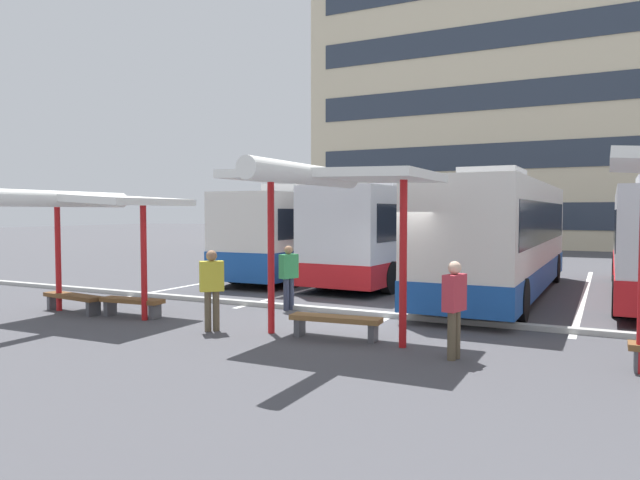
# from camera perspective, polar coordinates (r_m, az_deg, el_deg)

# --- Properties ---
(ground_plane) EXTENTS (160.00, 160.00, 0.00)m
(ground_plane) POSITION_cam_1_polar(r_m,az_deg,el_deg) (13.72, 6.54, -7.72)
(ground_plane) COLOR #47474C
(terminal_building) EXTENTS (32.47, 10.83, 22.85)m
(terminal_building) POSITION_cam_1_polar(r_m,az_deg,el_deg) (46.40, 20.98, 12.02)
(terminal_building) COLOR beige
(terminal_building) RESTS_ON ground
(coach_bus_0) EXTENTS (2.72, 10.19, 3.51)m
(coach_bus_0) POSITION_cam_1_polar(r_m,az_deg,el_deg) (22.66, -1.09, 0.53)
(coach_bus_0) COLOR silver
(coach_bus_0) RESTS_ON ground
(coach_bus_1) EXTENTS (3.11, 10.66, 3.64)m
(coach_bus_1) POSITION_cam_1_polar(r_m,az_deg,el_deg) (21.40, 7.78, 0.63)
(coach_bus_1) COLOR silver
(coach_bus_1) RESTS_ON ground
(coach_bus_2) EXTENTS (2.71, 11.52, 3.68)m
(coach_bus_2) POSITION_cam_1_polar(r_m,az_deg,el_deg) (18.07, 17.42, 0.19)
(coach_bus_2) COLOR silver
(coach_bus_2) RESTS_ON ground
(lane_stripe_0) EXTENTS (0.16, 14.00, 0.01)m
(lane_stripe_0) POSITION_cam_1_polar(r_m,az_deg,el_deg) (23.18, -6.66, -3.39)
(lane_stripe_0) COLOR white
(lane_stripe_0) RESTS_ON ground
(lane_stripe_1) EXTENTS (0.16, 14.00, 0.01)m
(lane_stripe_1) POSITION_cam_1_polar(r_m,az_deg,el_deg) (21.27, 2.44, -3.94)
(lane_stripe_1) COLOR white
(lane_stripe_1) RESTS_ON ground
(lane_stripe_2) EXTENTS (0.16, 14.00, 0.01)m
(lane_stripe_2) POSITION_cam_1_polar(r_m,az_deg,el_deg) (19.98, 13.04, -4.44)
(lane_stripe_2) COLOR white
(lane_stripe_2) RESTS_ON ground
(lane_stripe_3) EXTENTS (0.16, 14.00, 0.01)m
(lane_stripe_3) POSITION_cam_1_polar(r_m,az_deg,el_deg) (19.46, 24.65, -4.82)
(lane_stripe_3) COLOR white
(lane_stripe_3) RESTS_ON ground
(waiting_shelter_0) EXTENTS (3.85, 4.36, 3.00)m
(waiting_shelter_0) POSITION_cam_1_polar(r_m,az_deg,el_deg) (14.70, -21.79, 3.54)
(waiting_shelter_0) COLOR red
(waiting_shelter_0) RESTS_ON ground
(bench_0) EXTENTS (1.97, 0.66, 0.45)m
(bench_0) POSITION_cam_1_polar(r_m,az_deg,el_deg) (15.69, -23.17, -5.34)
(bench_0) COLOR brown
(bench_0) RESTS_ON ground
(bench_1) EXTENTS (1.64, 0.56, 0.45)m
(bench_1) POSITION_cam_1_polar(r_m,az_deg,el_deg) (14.49, -18.03, -5.94)
(bench_1) COLOR brown
(bench_1) RESTS_ON ground
(waiting_shelter_1) EXTENTS (3.83, 4.27, 3.34)m
(waiting_shelter_1) POSITION_cam_1_polar(r_m,az_deg,el_deg) (10.98, 0.77, 5.86)
(waiting_shelter_1) COLOR red
(waiting_shelter_1) RESTS_ON ground
(bench_2) EXTENTS (1.87, 0.59, 0.45)m
(bench_2) POSITION_cam_1_polar(r_m,az_deg,el_deg) (11.49, 1.54, -8.05)
(bench_2) COLOR brown
(bench_2) RESTS_ON ground
(platform_kerb) EXTENTS (44.00, 0.24, 0.12)m
(platform_kerb) POSITION_cam_1_polar(r_m,az_deg,el_deg) (13.87, 6.79, -7.36)
(platform_kerb) COLOR #ADADA8
(platform_kerb) RESTS_ON ground
(waiting_passenger_0) EXTENTS (0.51, 0.50, 1.70)m
(waiting_passenger_0) POSITION_cam_1_polar(r_m,az_deg,el_deg) (12.32, -10.62, -4.31)
(waiting_passenger_0) COLOR brown
(waiting_passenger_0) RESTS_ON ground
(waiting_passenger_1) EXTENTS (0.33, 0.52, 1.67)m
(waiting_passenger_1) POSITION_cam_1_polar(r_m,az_deg,el_deg) (10.08, 13.10, -6.04)
(waiting_passenger_1) COLOR brown
(waiting_passenger_1) RESTS_ON ground
(waiting_passenger_2) EXTENTS (0.38, 0.52, 1.65)m
(waiting_passenger_2) POSITION_cam_1_polar(r_m,az_deg,el_deg) (14.68, -3.11, -3.27)
(waiting_passenger_2) COLOR #33384C
(waiting_passenger_2) RESTS_ON ground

